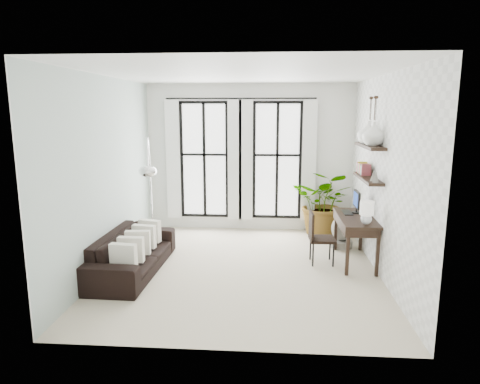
# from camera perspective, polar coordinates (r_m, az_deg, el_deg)

# --- Properties ---
(floor) EXTENTS (5.00, 5.00, 0.00)m
(floor) POSITION_cam_1_polar(r_m,az_deg,el_deg) (7.35, 0.25, -10.20)
(floor) COLOR beige
(floor) RESTS_ON ground
(ceiling) EXTENTS (5.00, 5.00, 0.00)m
(ceiling) POSITION_cam_1_polar(r_m,az_deg,el_deg) (6.87, 0.28, 15.53)
(ceiling) COLOR white
(ceiling) RESTS_ON wall_back
(wall_left) EXTENTS (0.00, 5.00, 5.00)m
(wall_left) POSITION_cam_1_polar(r_m,az_deg,el_deg) (7.43, -17.34, 2.32)
(wall_left) COLOR #A5B8B0
(wall_left) RESTS_ON floor
(wall_right) EXTENTS (0.00, 5.00, 5.00)m
(wall_right) POSITION_cam_1_polar(r_m,az_deg,el_deg) (7.14, 18.60, 1.91)
(wall_right) COLOR white
(wall_right) RESTS_ON floor
(wall_back) EXTENTS (4.50, 0.00, 4.50)m
(wall_back) POSITION_cam_1_polar(r_m,az_deg,el_deg) (9.40, 1.31, 4.54)
(wall_back) COLOR white
(wall_back) RESTS_ON floor
(windows) EXTENTS (3.26, 0.13, 2.65)m
(windows) POSITION_cam_1_polar(r_m,az_deg,el_deg) (9.35, 0.06, 4.26)
(windows) COLOR white
(windows) RESTS_ON wall_back
(wall_shelves) EXTENTS (0.25, 1.30, 0.60)m
(wall_shelves) POSITION_cam_1_polar(r_m,az_deg,el_deg) (7.58, 16.70, 3.49)
(wall_shelves) COLOR black
(wall_shelves) RESTS_ON wall_right
(sofa) EXTENTS (0.94, 2.27, 0.65)m
(sofa) POSITION_cam_1_polar(r_m,az_deg,el_deg) (7.35, -14.15, -7.82)
(sofa) COLOR black
(sofa) RESTS_ON floor
(throw_pillows) EXTENTS (0.40, 1.52, 0.40)m
(throw_pillows) POSITION_cam_1_polar(r_m,az_deg,el_deg) (7.27, -13.46, -6.57)
(throw_pillows) COLOR silver
(throw_pillows) RESTS_ON sofa
(plant) EXTENTS (1.57, 1.48, 1.40)m
(plant) POSITION_cam_1_polar(r_m,az_deg,el_deg) (9.26, 11.19, -1.41)
(plant) COLOR #2D7228
(plant) RESTS_ON floor
(desk) EXTENTS (0.59, 1.40, 1.22)m
(desk) POSITION_cam_1_polar(r_m,az_deg,el_deg) (7.64, 15.21, -3.75)
(desk) COLOR black
(desk) RESTS_ON floor
(desk_chair) EXTENTS (0.45, 0.45, 0.92)m
(desk_chair) POSITION_cam_1_polar(r_m,az_deg,el_deg) (7.57, 10.28, -5.57)
(desk_chair) COLOR black
(desk_chair) RESTS_ON floor
(arc_lamp) EXTENTS (0.71, 1.83, 2.18)m
(arc_lamp) POSITION_cam_1_polar(r_m,az_deg,el_deg) (7.77, -12.06, 3.66)
(arc_lamp) COLOR silver
(arc_lamp) RESTS_ON floor
(buddha) EXTENTS (0.44, 0.44, 0.79)m
(buddha) POSITION_cam_1_polar(r_m,az_deg,el_deg) (8.59, 13.38, -5.01)
(buddha) COLOR gray
(buddha) RESTS_ON floor
(vase_a) EXTENTS (0.37, 0.37, 0.38)m
(vase_a) POSITION_cam_1_polar(r_m,az_deg,el_deg) (7.25, 17.42, 7.41)
(vase_a) COLOR white
(vase_a) RESTS_ON shelf_upper
(vase_b) EXTENTS (0.37, 0.37, 0.38)m
(vase_b) POSITION_cam_1_polar(r_m,az_deg,el_deg) (7.64, 16.74, 7.61)
(vase_b) COLOR white
(vase_b) RESTS_ON shelf_upper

